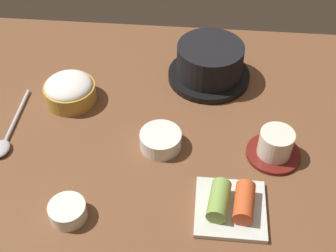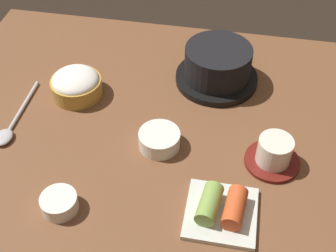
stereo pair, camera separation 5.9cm
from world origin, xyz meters
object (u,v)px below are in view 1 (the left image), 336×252
(rice_bowl, at_px, (70,90))
(banchan_cup_center, at_px, (161,140))
(tea_cup_with_saucer, at_px, (275,146))
(stone_pot, at_px, (210,63))
(spoon, at_px, (6,138))
(side_bowl_near, at_px, (68,211))
(kimchi_plate, at_px, (231,205))

(rice_bowl, relative_size, banchan_cup_center, 1.35)
(tea_cup_with_saucer, distance_m, banchan_cup_center, 0.22)
(stone_pot, xyz_separation_m, spoon, (-0.40, -0.23, -0.04))
(stone_pot, distance_m, side_bowl_near, 0.46)
(stone_pot, height_order, banchan_cup_center, stone_pot)
(stone_pot, bearing_deg, banchan_cup_center, -111.72)
(side_bowl_near, bearing_deg, stone_pot, 60.10)
(tea_cup_with_saucer, bearing_deg, kimchi_plate, -121.58)
(rice_bowl, distance_m, kimchi_plate, 0.43)
(rice_bowl, xyz_separation_m, banchan_cup_center, (0.21, -0.12, -0.01))
(rice_bowl, bearing_deg, kimchi_plate, -36.75)
(spoon, bearing_deg, stone_pot, 30.40)
(side_bowl_near, bearing_deg, kimchi_plate, 7.80)
(stone_pot, height_order, side_bowl_near, stone_pot)
(tea_cup_with_saucer, xyz_separation_m, side_bowl_near, (-0.36, -0.17, -0.01))
(rice_bowl, bearing_deg, side_bowl_near, -77.11)
(banchan_cup_center, xyz_separation_m, spoon, (-0.31, -0.01, -0.01))
(kimchi_plate, bearing_deg, stone_pot, 97.58)
(banchan_cup_center, bearing_deg, kimchi_plate, -45.67)
(side_bowl_near, bearing_deg, tea_cup_with_saucer, 25.72)
(stone_pot, distance_m, banchan_cup_center, 0.24)
(kimchi_plate, distance_m, spoon, 0.47)
(kimchi_plate, relative_size, side_bowl_near, 1.90)
(kimchi_plate, relative_size, spoon, 0.62)
(stone_pot, xyz_separation_m, tea_cup_with_saucer, (0.13, -0.23, -0.02))
(stone_pot, bearing_deg, spoon, -149.60)
(stone_pot, relative_size, spoon, 0.95)
(rice_bowl, bearing_deg, tea_cup_with_saucer, -15.86)
(rice_bowl, height_order, banchan_cup_center, rice_bowl)
(banchan_cup_center, xyz_separation_m, kimchi_plate, (0.14, -0.14, -0.00))
(stone_pot, bearing_deg, kimchi_plate, -82.42)
(tea_cup_with_saucer, height_order, spoon, tea_cup_with_saucer)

